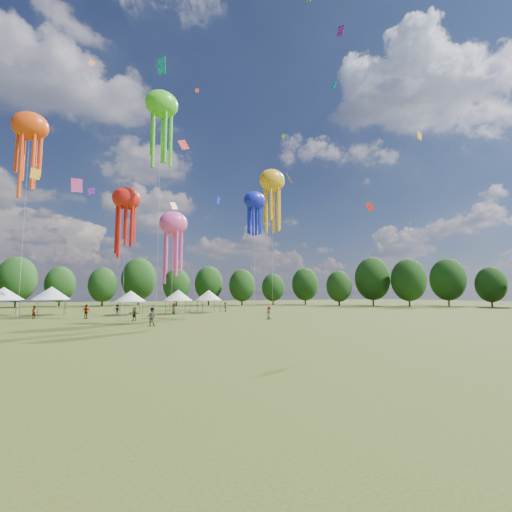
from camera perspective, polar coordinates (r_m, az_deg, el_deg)
name	(u,v)px	position (r m, az deg, el deg)	size (l,w,h in m)	color
ground	(414,408)	(12.56, 23.59, -21.02)	(300.00, 300.00, 0.00)	#384416
spectator_near	(152,317)	(39.18, -16.05, -9.18)	(0.93, 0.72, 1.91)	gray
spectators_far	(155,311)	(55.81, -15.62, -8.25)	(30.00, 21.43, 1.87)	gray
festival_tents	(102,295)	(63.07, -23.01, -5.59)	(36.05, 11.66, 4.41)	#47474C
show_kites	(190,178)	(55.69, -10.39, 11.93)	(42.87, 22.27, 30.01)	red
small_kites	(162,115)	(59.12, -14.58, 20.64)	(68.54, 56.31, 39.72)	red
treeline	(116,276)	(70.85, -21.10, -2.90)	(201.57, 95.24, 13.43)	#38281C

